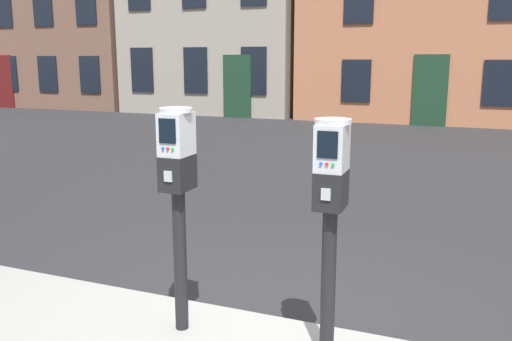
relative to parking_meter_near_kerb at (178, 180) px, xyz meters
name	(u,v)px	position (x,y,z in m)	size (l,w,h in m)	color
parking_meter_near_kerb	(178,180)	(0.00, 0.00, 0.00)	(0.22, 0.25, 1.55)	black
parking_meter_twin_adjacent	(331,198)	(1.04, 0.00, -0.02)	(0.22, 0.25, 1.52)	black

